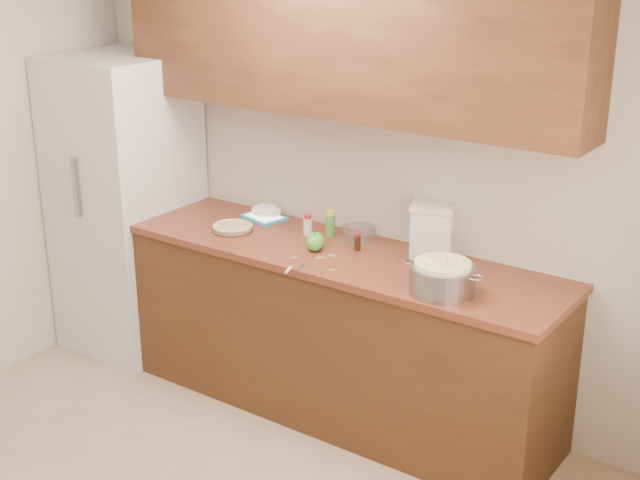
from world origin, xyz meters
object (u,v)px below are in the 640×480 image
Objects in this scene: colander at (442,278)px; flour_canister at (433,228)px; pie at (233,228)px; tablet at (264,217)px.

flour_canister is at bearing 123.66° from colander.
colander reaches higher than pie.
pie is 1.35m from colander.
flour_canister is at bearing 16.89° from tablet.
colander is 1.48× the size of tablet.
tablet is at bearing 87.91° from pie.
pie is 0.57× the size of colander.
colander reaches higher than tablet.
colander is 0.51m from flour_canister.
flour_canister reaches higher than colander.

